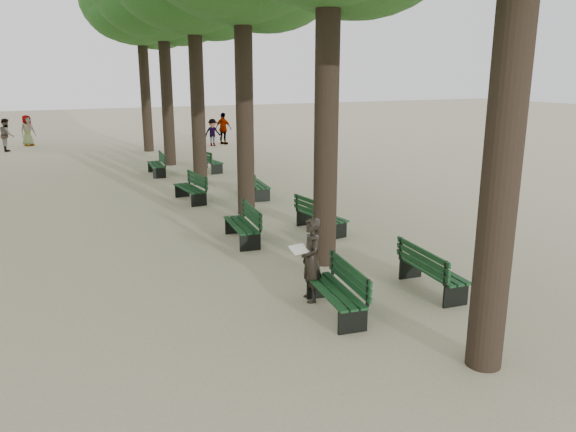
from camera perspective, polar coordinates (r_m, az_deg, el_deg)
name	(u,v)px	position (r m, az deg, el deg)	size (l,w,h in m)	color
ground	(330,329)	(9.72, 4.25, -11.34)	(120.00, 120.00, 0.00)	tan
tree_central_5	(140,1)	(31.35, -14.83, 20.39)	(6.00, 6.00, 9.95)	#33261C
bench_left_0	(335,300)	(10.16, 4.78, -8.49)	(0.79, 1.86, 0.92)	black
bench_left_1	(242,231)	(14.31, -4.71, -1.58)	(0.74, 1.85, 0.92)	black
bench_left_2	(190,193)	(18.94, -9.90, 2.27)	(0.73, 1.84, 0.92)	black
bench_left_3	(157,169)	(24.04, -13.21, 4.71)	(0.69, 1.84, 0.92)	black
bench_right_0	(432,278)	(11.47, 14.42, -6.15)	(0.73, 1.84, 0.92)	black
bench_right_1	(321,222)	(15.19, 3.36, -0.59)	(0.81, 1.86, 0.92)	black
bench_right_2	(256,189)	(19.39, -3.22, 2.76)	(0.77, 1.85, 0.92)	black
bench_right_3	(209,165)	(24.54, -7.99, 5.15)	(0.80, 1.86, 0.92)	black
man_with_map	(311,260)	(10.54, 2.35, -4.46)	(0.65, 0.69, 1.61)	black
pedestrian_a	(7,135)	(33.89, -26.66, 7.37)	(0.85, 0.35, 1.75)	#262628
pedestrian_d	(28,130)	(35.89, -24.94, 7.89)	(0.86, 0.35, 1.76)	#262628
pedestrian_b	(213,132)	(32.84, -7.66, 8.41)	(1.00, 0.31, 1.54)	#262628
pedestrian_c	(223,129)	(33.45, -6.58, 8.82)	(1.08, 0.37, 1.85)	#262628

